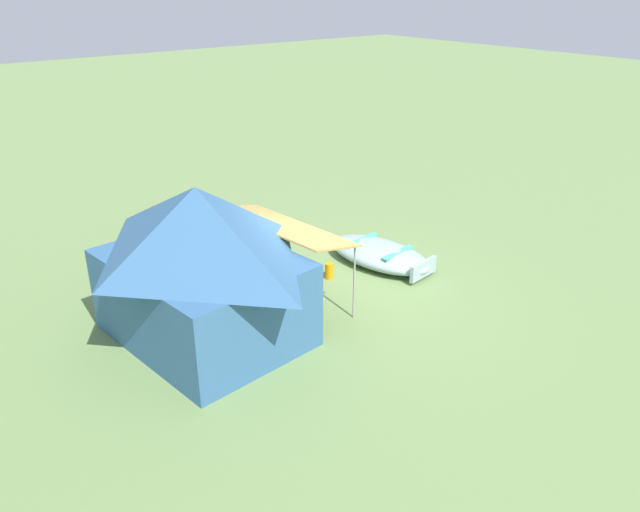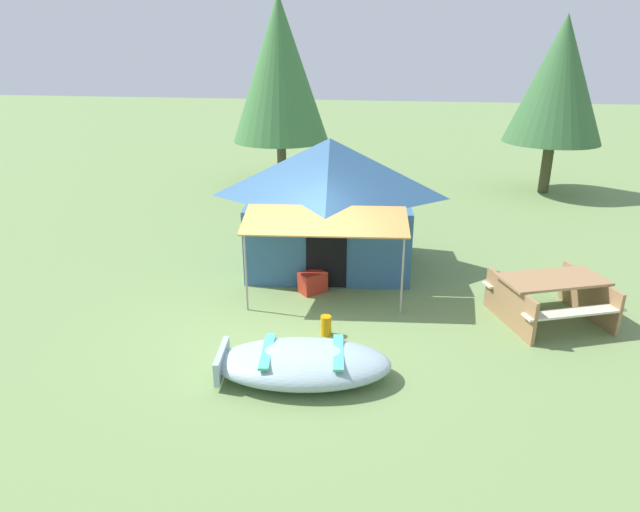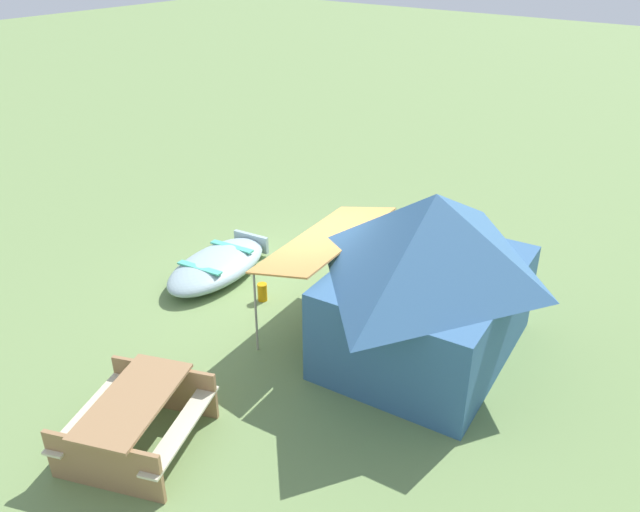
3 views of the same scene
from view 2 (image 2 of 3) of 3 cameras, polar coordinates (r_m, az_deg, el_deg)
The scene contains 8 objects.
ground_plane at distance 9.47m, azimuth -3.10°, elevation -6.52°, with size 80.00×80.00×0.00m, color #6D894F.
beached_rowboat at distance 7.82m, azimuth -1.87°, elevation -10.93°, with size 2.60×1.56×0.46m.
canvas_cabin_tent at distance 11.30m, azimuth 0.99°, elevation 5.61°, with size 3.68×3.93×2.66m.
picnic_table at distance 10.01m, azimuth 22.67°, elevation -3.63°, with size 2.13×2.03×0.77m.
cooler_box at distance 10.39m, azimuth -0.77°, elevation -2.71°, with size 0.48×0.33×0.39m, color #B42D1F.
fuel_can at distance 8.91m, azimuth 0.62°, elevation -7.17°, with size 0.17×0.17×0.33m, color orange.
pine_tree_back_left at distance 18.32m, azimuth -4.19°, elevation 18.60°, with size 3.09×3.09×5.87m.
pine_tree_back_right at distance 18.54m, azimuth 23.39°, elevation 16.27°, with size 2.88×2.88×5.23m.
Camera 2 is at (1.86, -8.21, 4.36)m, focal length 31.09 mm.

